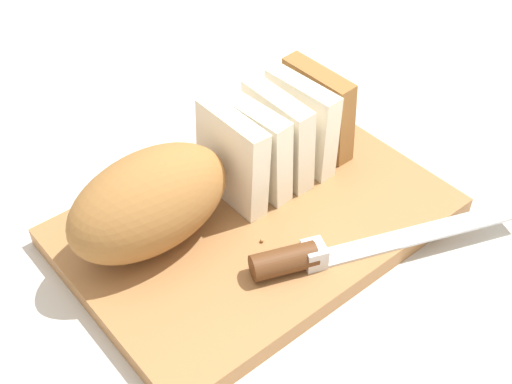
% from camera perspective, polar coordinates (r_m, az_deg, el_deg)
% --- Properties ---
extents(ground_plane, '(3.00, 3.00, 0.00)m').
position_cam_1_polar(ground_plane, '(0.69, 0.00, -3.12)').
color(ground_plane, beige).
extents(cutting_board, '(0.37, 0.26, 0.02)m').
position_cam_1_polar(cutting_board, '(0.68, 0.00, -2.51)').
color(cutting_board, '#9E6B3D').
rests_on(cutting_board, ground_plane).
extents(bread_loaf, '(0.32, 0.10, 0.10)m').
position_cam_1_polar(bread_loaf, '(0.64, -4.52, 1.59)').
color(bread_loaf, '#996633').
rests_on(bread_loaf, cutting_board).
extents(bread_knife, '(0.28, 0.12, 0.03)m').
position_cam_1_polar(bread_knife, '(0.62, 5.64, -5.24)').
color(bread_knife, silver).
rests_on(bread_knife, cutting_board).
extents(crumb_near_knife, '(0.00, 0.00, 0.00)m').
position_cam_1_polar(crumb_near_knife, '(0.68, 0.12, -0.50)').
color(crumb_near_knife, '#A8753D').
rests_on(crumb_near_knife, cutting_board).
extents(crumb_near_loaf, '(0.00, 0.00, 0.00)m').
position_cam_1_polar(crumb_near_loaf, '(0.64, 0.50, -4.18)').
color(crumb_near_loaf, '#A8753D').
rests_on(crumb_near_loaf, cutting_board).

